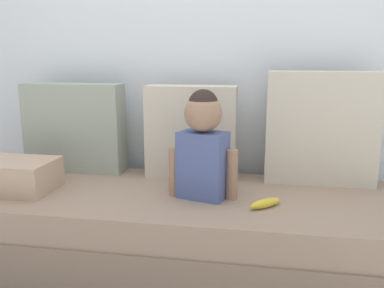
# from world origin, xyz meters

# --- Properties ---
(ground_plane) EXTENTS (12.00, 12.00, 0.00)m
(ground_plane) POSITION_xyz_m (0.00, 0.00, 0.00)
(ground_plane) COLOR #B2ADA3
(back_wall) EXTENTS (5.42, 0.10, 2.49)m
(back_wall) POSITION_xyz_m (0.00, 0.53, 1.25)
(back_wall) COLOR silver
(back_wall) RESTS_ON ground
(couch) EXTENTS (2.22, 0.81, 0.37)m
(couch) POSITION_xyz_m (0.00, 0.00, 0.18)
(couch) COLOR #826C5B
(couch) RESTS_ON ground
(throw_pillow_left) EXTENTS (0.58, 0.16, 0.51)m
(throw_pillow_left) POSITION_xyz_m (-0.69, 0.30, 0.63)
(throw_pillow_left) COLOR #99A393
(throw_pillow_left) RESTS_ON couch
(throw_pillow_center) EXTENTS (0.50, 0.16, 0.51)m
(throw_pillow_center) POSITION_xyz_m (0.00, 0.30, 0.63)
(throw_pillow_center) COLOR beige
(throw_pillow_center) RESTS_ON couch
(throw_pillow_right) EXTENTS (0.56, 0.16, 0.59)m
(throw_pillow_right) POSITION_xyz_m (0.69, 0.30, 0.67)
(throw_pillow_right) COLOR beige
(throw_pillow_right) RESTS_ON couch
(toddler) EXTENTS (0.33, 0.20, 0.52)m
(toddler) POSITION_xyz_m (0.12, -0.04, 0.64)
(toddler) COLOR #4C5B93
(toddler) RESTS_ON couch
(banana) EXTENTS (0.16, 0.15, 0.04)m
(banana) POSITION_xyz_m (0.41, -0.13, 0.39)
(banana) COLOR yellow
(banana) RESTS_ON couch
(folded_blanket) EXTENTS (0.40, 0.28, 0.15)m
(folded_blanket) POSITION_xyz_m (-0.83, -0.10, 0.45)
(folded_blanket) COLOR tan
(folded_blanket) RESTS_ON couch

